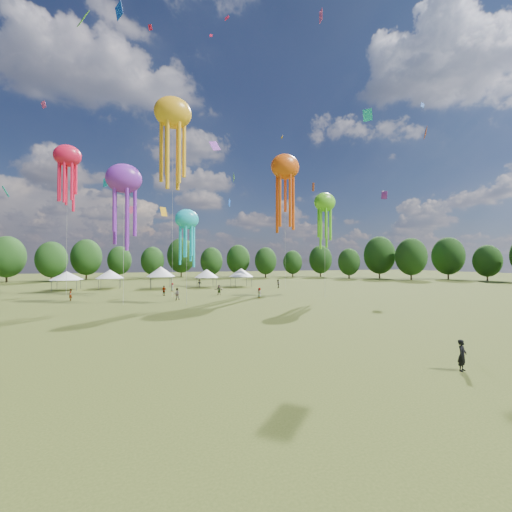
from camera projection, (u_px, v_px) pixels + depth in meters
name	position (u px, v px, depth m)	size (l,w,h in m)	color
ground	(315.00, 375.00, 15.50)	(300.00, 300.00, 0.00)	#384416
observer_main	(462.00, 355.00, 16.15)	(0.57, 0.37, 1.56)	black
spectator_near	(177.00, 294.00, 45.24)	(0.83, 0.64, 1.70)	gray
spectators_far	(212.00, 287.00, 57.14)	(36.19, 24.55, 1.72)	gray
festival_tents	(157.00, 273.00, 64.99)	(39.16, 9.22, 4.42)	#47474C
show_kites	(213.00, 172.00, 53.50)	(43.72, 20.76, 30.80)	purple
small_kites	(184.00, 120.00, 56.99)	(66.32, 56.68, 45.27)	purple
treeline	(161.00, 256.00, 73.20)	(201.57, 95.24, 13.43)	#38281C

